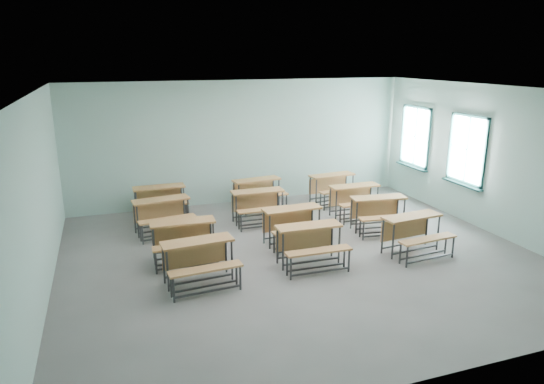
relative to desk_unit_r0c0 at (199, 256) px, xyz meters
The scene contains 13 objects.
room 2.49m from the desk_unit_r0c0, 15.31° to the left, with size 9.04×8.04×3.24m.
desk_unit_r0c0 is the anchor object (origin of this frame).
desk_unit_r0c1 2.09m from the desk_unit_r0c0, ahead, with size 1.24×0.85×0.76m.
desk_unit_r0c2 4.25m from the desk_unit_r0c0, ahead, with size 1.29×0.93×0.76m.
desk_unit_r1c0 1.09m from the desk_unit_r0c0, 94.66° to the left, with size 1.26×0.88×0.76m.
desk_unit_r1c1 2.49m from the desk_unit_r0c0, 28.22° to the left, with size 1.26×0.88×0.76m.
desk_unit_r1c2 4.47m from the desk_unit_r0c0, 16.67° to the left, with size 1.32×0.98×0.76m.
desk_unit_r2c0 2.74m from the desk_unit_r0c0, 95.94° to the left, with size 1.32×0.97×0.76m.
desk_unit_r2c1 3.30m from the desk_unit_r0c0, 54.50° to the left, with size 1.23×0.83×0.76m.
desk_unit_r2c2 4.89m from the desk_unit_r0c0, 28.84° to the left, with size 1.22×0.82×0.76m.
desk_unit_r3c0 3.82m from the desk_unit_r0c0, 93.20° to the left, with size 1.23×0.83×0.76m.
desk_unit_r3c1 4.35m from the desk_unit_r0c0, 59.05° to the left, with size 1.31×0.96×0.76m.
desk_unit_r3c2 5.56m from the desk_unit_r0c0, 39.75° to the left, with size 1.29×0.93×0.76m.
Camera 1 is at (-3.42, -8.14, 3.79)m, focal length 32.00 mm.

